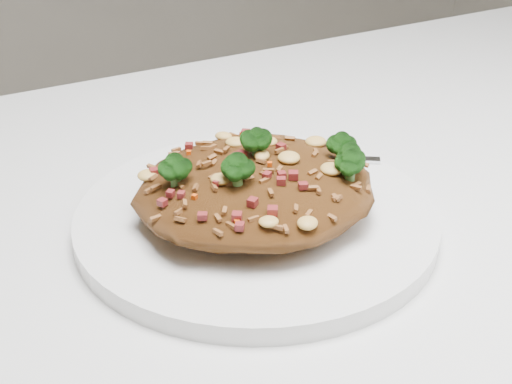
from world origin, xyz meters
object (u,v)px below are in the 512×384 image
(dining_table, at_px, (391,316))
(fork, at_px, (290,157))
(fried_rice, at_px, (257,178))
(plate, at_px, (256,218))

(dining_table, xyz_separation_m, fork, (-0.03, 0.10, 0.11))
(fried_rice, relative_size, fork, 1.20)
(fried_rice, bearing_deg, fork, 42.57)
(plate, distance_m, fried_rice, 0.03)
(fried_rice, height_order, fork, fried_rice)
(fork, bearing_deg, dining_table, -37.69)
(dining_table, relative_size, fork, 8.37)
(fork, bearing_deg, fried_rice, -103.81)
(fried_rice, bearing_deg, plate, 141.87)
(plate, bearing_deg, fried_rice, -38.13)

